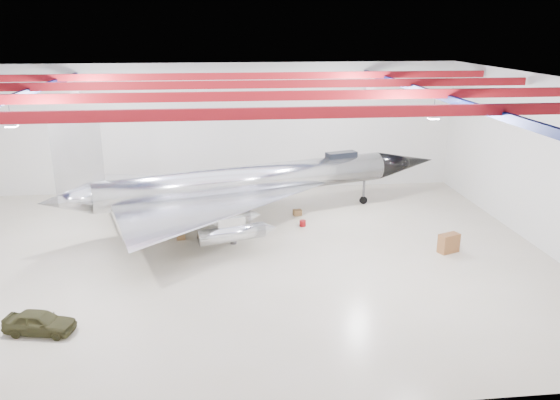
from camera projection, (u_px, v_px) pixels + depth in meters
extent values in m
plane|color=#BCB395|center=(233.00, 256.00, 34.55)|extent=(40.00, 40.00, 0.00)
plane|color=silver|center=(226.00, 128.00, 47.07)|extent=(40.00, 0.00, 40.00)
plane|color=silver|center=(543.00, 164.00, 34.96)|extent=(0.00, 30.00, 30.00)
plane|color=#0A0F38|center=(228.00, 79.00, 31.20)|extent=(40.00, 40.00, 0.00)
cube|color=maroon|center=(232.00, 114.00, 22.86)|extent=(39.50, 0.25, 0.50)
cube|color=maroon|center=(229.00, 96.00, 28.54)|extent=(39.50, 0.25, 0.50)
cube|color=maroon|center=(227.00, 85.00, 34.22)|extent=(39.50, 0.25, 0.50)
cube|color=maroon|center=(226.00, 76.00, 39.90)|extent=(39.50, 0.25, 0.50)
cube|color=#0B1547|center=(11.00, 98.00, 30.22)|extent=(0.25, 29.50, 0.40)
cube|color=#0B1547|center=(429.00, 93.00, 32.72)|extent=(0.25, 29.50, 0.40)
cube|color=silver|center=(11.00, 123.00, 24.87)|extent=(0.55, 0.55, 0.25)
cube|color=silver|center=(434.00, 115.00, 26.95)|extent=(0.55, 0.55, 0.25)
cube|color=silver|center=(76.00, 92.00, 36.23)|extent=(0.55, 0.55, 0.25)
cube|color=silver|center=(369.00, 89.00, 38.31)|extent=(0.55, 0.55, 0.25)
cylinder|color=silver|center=(249.00, 180.00, 40.09)|extent=(21.78, 8.45, 2.21)
cone|color=black|center=(405.00, 163.00, 45.22)|extent=(5.92, 3.70, 2.21)
cone|color=silver|center=(65.00, 201.00, 35.38)|extent=(3.81, 3.07, 2.21)
cube|color=silver|center=(77.00, 156.00, 34.91)|extent=(3.00, 1.01, 4.97)
cube|color=black|center=(341.00, 156.00, 42.61)|extent=(2.58, 1.54, 0.55)
cylinder|color=silver|center=(232.00, 234.00, 34.01)|extent=(4.30, 2.16, 0.99)
cylinder|color=silver|center=(219.00, 220.00, 36.43)|extent=(4.30, 2.16, 0.99)
cylinder|color=silver|center=(194.00, 193.00, 42.24)|extent=(4.30, 2.16, 0.99)
cylinder|color=silver|center=(186.00, 184.00, 44.66)|extent=(4.30, 2.16, 0.99)
cylinder|color=#59595B|center=(364.00, 192.00, 44.43)|extent=(0.20, 0.20, 1.99)
cylinder|color=black|center=(363.00, 200.00, 44.63)|extent=(0.66, 0.41, 0.62)
cylinder|color=#59595B|center=(201.00, 227.00, 36.67)|extent=(0.20, 0.20, 1.99)
cylinder|color=black|center=(202.00, 237.00, 36.88)|extent=(0.66, 0.41, 0.62)
cylinder|color=#59595B|center=(182.00, 204.00, 41.51)|extent=(0.20, 0.20, 1.99)
cylinder|color=black|center=(183.00, 212.00, 41.72)|extent=(0.66, 0.41, 0.62)
imported|color=#35341A|center=(40.00, 322.00, 25.77)|extent=(3.54, 1.99, 1.14)
cube|color=brown|center=(449.00, 243.00, 35.00)|extent=(1.50, 1.12, 1.23)
cube|color=olive|center=(181.00, 236.00, 37.24)|extent=(0.62, 0.51, 0.41)
cube|color=maroon|center=(165.00, 224.00, 39.80)|extent=(0.46, 0.39, 0.28)
cylinder|color=#59595B|center=(234.00, 241.00, 36.50)|extent=(0.52, 0.52, 0.39)
cube|color=olive|center=(297.00, 213.00, 41.94)|extent=(0.71, 0.60, 0.44)
cube|color=#59595B|center=(161.00, 218.00, 41.05)|extent=(0.41, 0.38, 0.23)
cylinder|color=maroon|center=(303.00, 223.00, 39.69)|extent=(0.54, 0.54, 0.42)
cube|color=olive|center=(249.00, 217.00, 41.15)|extent=(0.58, 0.53, 0.34)
cylinder|color=#59595B|center=(226.00, 211.00, 42.55)|extent=(0.38, 0.38, 0.33)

